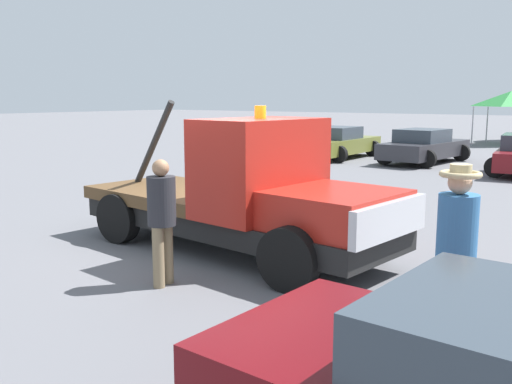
# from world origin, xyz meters

# --- Properties ---
(ground_plane) EXTENTS (160.00, 160.00, 0.00)m
(ground_plane) POSITION_xyz_m (0.00, 0.00, 0.00)
(ground_plane) COLOR slate
(tow_truck) EXTENTS (6.06, 2.63, 2.51)m
(tow_truck) POSITION_xyz_m (0.36, -0.04, 0.95)
(tow_truck) COLOR black
(tow_truck) RESTS_ON ground
(person_near_truck) EXTENTS (0.42, 0.42, 1.90)m
(person_near_truck) POSITION_xyz_m (4.14, -1.53, 1.12)
(person_near_truck) COLOR #847051
(person_near_truck) RESTS_ON ground
(person_at_hood) EXTENTS (0.39, 0.39, 1.74)m
(person_at_hood) POSITION_xyz_m (0.35, -1.97, 1.01)
(person_at_hood) COLOR #847051
(person_at_hood) RESTS_ON ground
(parked_car_olive) EXTENTS (2.53, 4.72, 1.34)m
(parked_car_olive) POSITION_xyz_m (-5.55, 14.26, 0.65)
(parked_car_olive) COLOR olive
(parked_car_olive) RESTS_ON ground
(parked_car_charcoal) EXTENTS (2.69, 4.82, 1.34)m
(parked_car_charcoal) POSITION_xyz_m (-1.92, 14.65, 0.65)
(parked_car_charcoal) COLOR #2D2D33
(parked_car_charcoal) RESTS_ON ground
(canopy_tent_green) EXTENTS (3.08, 3.08, 2.89)m
(canopy_tent_green) POSITION_xyz_m (-1.21, 25.79, 2.48)
(canopy_tent_green) COLOR #9E9EA3
(canopy_tent_green) RESTS_ON ground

